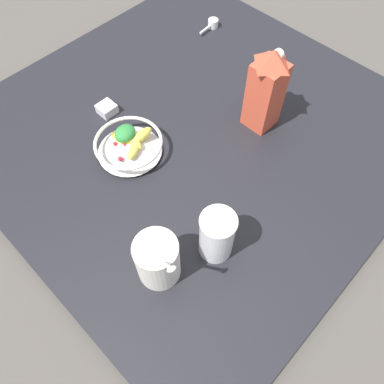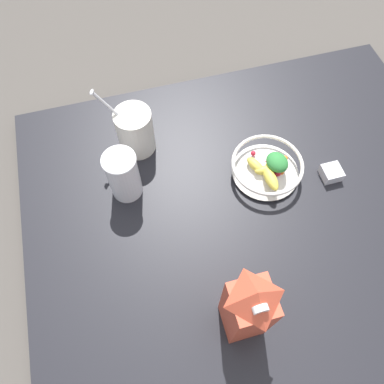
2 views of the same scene
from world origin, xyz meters
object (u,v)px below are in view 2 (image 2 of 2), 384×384
Objects in this scene: yogurt_tub at (135,129)px; drinking_cup at (123,175)px; spice_jar at (331,173)px; milk_carton at (248,308)px; fruit_bowl at (267,167)px.

yogurt_tub reaches higher than drinking_cup.
yogurt_tub is 0.55m from spice_jar.
milk_carton reaches higher than yogurt_tub.
milk_carton is (-0.19, -0.35, 0.10)m from fruit_bowl.
spice_jar is at bearing -10.77° from drinking_cup.
drinking_cup is at bearing 114.70° from milk_carton.
drinking_cup is (-0.06, -0.13, 0.00)m from yogurt_tub.
spice_jar is (0.17, -0.05, -0.02)m from fruit_bowl.
yogurt_tub is 0.15m from drinking_cup.
fruit_bowl is at bearing 162.85° from spice_jar.
fruit_bowl is at bearing 61.28° from milk_carton.
drinking_cup is (-0.38, 0.05, 0.04)m from fruit_bowl.
yogurt_tub is at bearing 149.89° from fruit_bowl.
milk_carton is 5.06× the size of spice_jar.
milk_carton is at bearing -76.52° from yogurt_tub.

